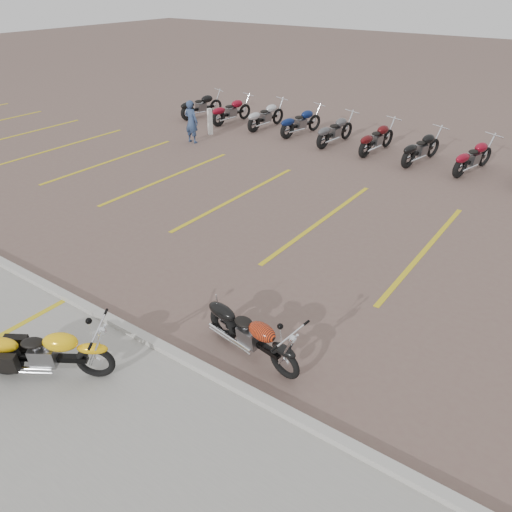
% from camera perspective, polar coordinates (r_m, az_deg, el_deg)
% --- Properties ---
extents(ground, '(100.00, 100.00, 0.00)m').
position_cam_1_polar(ground, '(10.02, -3.67, -4.04)').
color(ground, brown).
rests_on(ground, ground).
extents(concrete_apron, '(60.00, 5.00, 0.01)m').
position_cam_1_polar(concrete_apron, '(7.94, -25.61, -18.47)').
color(concrete_apron, '#9E9B93').
rests_on(concrete_apron, ground).
extents(curb, '(60.00, 0.18, 0.12)m').
position_cam_1_polar(curb, '(8.84, -11.92, -9.50)').
color(curb, '#ADAAA3').
rests_on(curb, ground).
extents(parking_stripes, '(38.00, 5.50, 0.01)m').
position_cam_1_polar(parking_stripes, '(12.95, 7.49, 4.02)').
color(parking_stripes, gold).
rests_on(parking_stripes, ground).
extents(yellow_cruiser, '(1.84, 1.24, 0.87)m').
position_cam_1_polar(yellow_cruiser, '(8.49, -22.99, -10.26)').
color(yellow_cruiser, black).
rests_on(yellow_cruiser, ground).
extents(flame_cruiser, '(2.00, 0.47, 0.83)m').
position_cam_1_polar(flame_cruiser, '(8.23, -0.50, -8.99)').
color(flame_cruiser, black).
rests_on(flame_cruiser, ground).
extents(person_a, '(0.57, 0.38, 1.55)m').
position_cam_1_polar(person_a, '(19.17, -7.40, 14.99)').
color(person_a, navy).
rests_on(person_a, ground).
extents(bollard, '(0.20, 0.20, 1.00)m').
position_cam_1_polar(bollard, '(20.20, -5.28, 15.05)').
color(bollard, white).
rests_on(bollard, ground).
extents(bg_bike_row, '(19.15, 2.08, 1.10)m').
position_cam_1_polar(bg_bike_row, '(18.23, 16.19, 12.58)').
color(bg_bike_row, black).
rests_on(bg_bike_row, ground).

